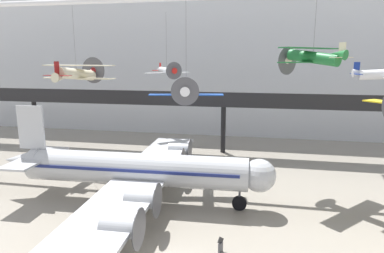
{
  "coord_description": "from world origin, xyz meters",
  "views": [
    {
      "loc": [
        5.01,
        -19.35,
        13.5
      ],
      "look_at": [
        -1.27,
        12.09,
        7.03
      ],
      "focal_mm": 32.0,
      "sensor_mm": 36.0,
      "label": 1
    }
  ],
  "objects_px": {
    "suspended_plane_silver_racer": "(167,71)",
    "suspended_plane_white_twin": "(384,74)",
    "info_sign_pedestal": "(221,246)",
    "suspended_plane_blue_trainer": "(186,91)",
    "suspended_plane_green_biplane": "(313,57)",
    "suspended_plane_cream_biplane": "(77,74)",
    "airliner_silver_main": "(134,169)"
  },
  "relations": [
    {
      "from": "suspended_plane_silver_racer",
      "to": "suspended_plane_white_twin",
      "type": "relative_size",
      "value": 0.91
    },
    {
      "from": "suspended_plane_white_twin",
      "to": "info_sign_pedestal",
      "type": "height_order",
      "value": "suspended_plane_white_twin"
    },
    {
      "from": "suspended_plane_silver_racer",
      "to": "suspended_plane_blue_trainer",
      "type": "relative_size",
      "value": 0.84
    },
    {
      "from": "suspended_plane_green_biplane",
      "to": "suspended_plane_silver_racer",
      "type": "distance_m",
      "value": 20.29
    },
    {
      "from": "suspended_plane_cream_biplane",
      "to": "suspended_plane_green_biplane",
      "type": "bearing_deg",
      "value": -89.22
    },
    {
      "from": "suspended_plane_white_twin",
      "to": "suspended_plane_silver_racer",
      "type": "bearing_deg",
      "value": 177.99
    },
    {
      "from": "suspended_plane_white_twin",
      "to": "info_sign_pedestal",
      "type": "bearing_deg",
      "value": -126.71
    },
    {
      "from": "airliner_silver_main",
      "to": "suspended_plane_cream_biplane",
      "type": "xyz_separation_m",
      "value": [
        -10.4,
        9.06,
        8.31
      ]
    },
    {
      "from": "airliner_silver_main",
      "to": "suspended_plane_white_twin",
      "type": "distance_m",
      "value": 31.14
    },
    {
      "from": "suspended_plane_green_biplane",
      "to": "info_sign_pedestal",
      "type": "relative_size",
      "value": 6.2
    },
    {
      "from": "suspended_plane_white_twin",
      "to": "suspended_plane_cream_biplane",
      "type": "height_order",
      "value": "same"
    },
    {
      "from": "suspended_plane_cream_biplane",
      "to": "info_sign_pedestal",
      "type": "distance_m",
      "value": 27.32
    },
    {
      "from": "suspended_plane_green_biplane",
      "to": "info_sign_pedestal",
      "type": "bearing_deg",
      "value": 103.36
    },
    {
      "from": "suspended_plane_blue_trainer",
      "to": "suspended_plane_green_biplane",
      "type": "bearing_deg",
      "value": 81.21
    },
    {
      "from": "suspended_plane_green_biplane",
      "to": "suspended_plane_silver_racer",
      "type": "bearing_deg",
      "value": 11.09
    },
    {
      "from": "suspended_plane_blue_trainer",
      "to": "suspended_plane_cream_biplane",
      "type": "bearing_deg",
      "value": -112.34
    },
    {
      "from": "suspended_plane_silver_racer",
      "to": "airliner_silver_main",
      "type": "bearing_deg",
      "value": -34.47
    },
    {
      "from": "suspended_plane_silver_racer",
      "to": "suspended_plane_blue_trainer",
      "type": "bearing_deg",
      "value": -13.88
    },
    {
      "from": "suspended_plane_white_twin",
      "to": "suspended_plane_cream_biplane",
      "type": "distance_m",
      "value": 36.55
    },
    {
      "from": "suspended_plane_blue_trainer",
      "to": "info_sign_pedestal",
      "type": "distance_m",
      "value": 16.77
    },
    {
      "from": "suspended_plane_white_twin",
      "to": "info_sign_pedestal",
      "type": "relative_size",
      "value": 7.63
    },
    {
      "from": "airliner_silver_main",
      "to": "suspended_plane_cream_biplane",
      "type": "bearing_deg",
      "value": 136.92
    },
    {
      "from": "airliner_silver_main",
      "to": "suspended_plane_blue_trainer",
      "type": "bearing_deg",
      "value": 56.36
    },
    {
      "from": "suspended_plane_green_biplane",
      "to": "suspended_plane_cream_biplane",
      "type": "bearing_deg",
      "value": 35.9
    },
    {
      "from": "airliner_silver_main",
      "to": "suspended_plane_white_twin",
      "type": "xyz_separation_m",
      "value": [
        25.52,
        15.81,
        8.25
      ]
    },
    {
      "from": "suspended_plane_blue_trainer",
      "to": "airliner_silver_main",
      "type": "bearing_deg",
      "value": -41.55
    },
    {
      "from": "suspended_plane_silver_racer",
      "to": "suspended_plane_blue_trainer",
      "type": "distance_m",
      "value": 11.88
    },
    {
      "from": "suspended_plane_blue_trainer",
      "to": "info_sign_pedestal",
      "type": "relative_size",
      "value": 8.3
    },
    {
      "from": "suspended_plane_silver_racer",
      "to": "suspended_plane_white_twin",
      "type": "distance_m",
      "value": 26.87
    },
    {
      "from": "suspended_plane_green_biplane",
      "to": "suspended_plane_blue_trainer",
      "type": "distance_m",
      "value": 12.81
    },
    {
      "from": "suspended_plane_white_twin",
      "to": "suspended_plane_green_biplane",
      "type": "bearing_deg",
      "value": -135.09
    },
    {
      "from": "suspended_plane_green_biplane",
      "to": "suspended_plane_white_twin",
      "type": "distance_m",
      "value": 13.68
    }
  ]
}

